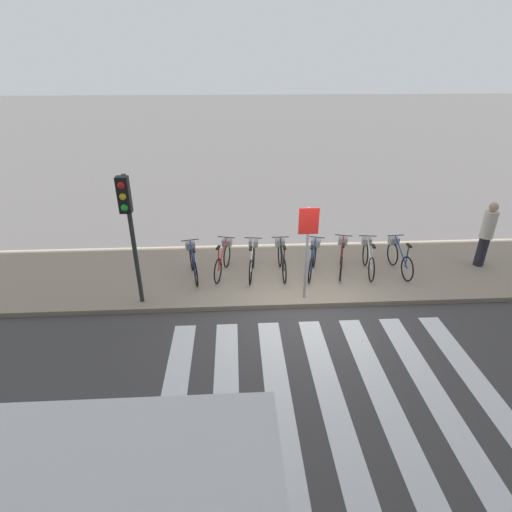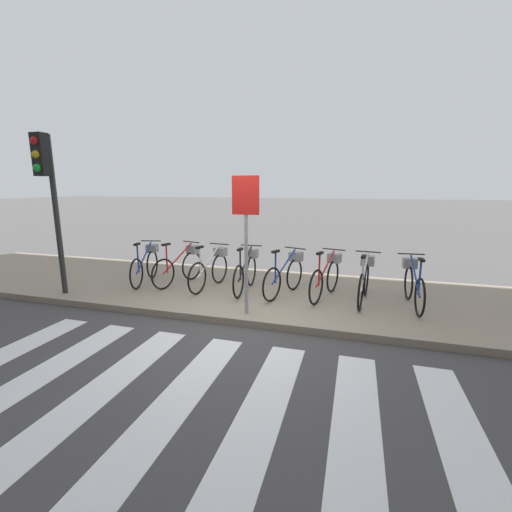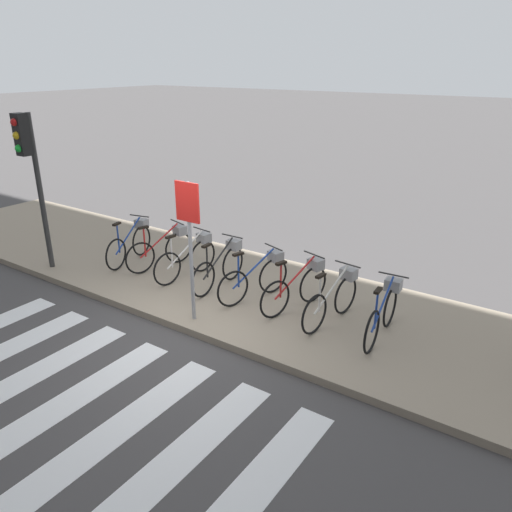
{
  "view_description": "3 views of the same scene",
  "coord_description": "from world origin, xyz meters",
  "px_view_note": "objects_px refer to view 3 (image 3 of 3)",
  "views": [
    {
      "loc": [
        -1.57,
        -7.69,
        5.23
      ],
      "look_at": [
        -1.05,
        1.49,
        0.65
      ],
      "focal_mm": 28.0,
      "sensor_mm": 36.0,
      "label": 1
    },
    {
      "loc": [
        1.69,
        -4.84,
        2.2
      ],
      "look_at": [
        -0.03,
        1.05,
        0.95
      ],
      "focal_mm": 24.0,
      "sensor_mm": 36.0,
      "label": 2
    },
    {
      "loc": [
        4.85,
        -5.02,
        4.01
      ],
      "look_at": [
        0.54,
        1.32,
        0.99
      ],
      "focal_mm": 35.0,
      "sensor_mm": 36.0,
      "label": 3
    }
  ],
  "objects_px": {
    "parked_bicycle_1": "(164,247)",
    "parked_bicycle_3": "(222,264)",
    "parked_bicycle_5": "(299,285)",
    "parked_bicycle_7": "(384,310)",
    "parked_bicycle_2": "(189,256)",
    "parked_bicycle_0": "(132,241)",
    "parked_bicycle_4": "(258,275)",
    "sign_post": "(189,229)",
    "parked_bicycle_6": "(334,297)",
    "traffic_light": "(29,159)"
  },
  "relations": [
    {
      "from": "parked_bicycle_2",
      "to": "parked_bicycle_1",
      "type": "bearing_deg",
      "value": 173.0
    },
    {
      "from": "traffic_light",
      "to": "sign_post",
      "type": "height_order",
      "value": "traffic_light"
    },
    {
      "from": "parked_bicycle_2",
      "to": "sign_post",
      "type": "height_order",
      "value": "sign_post"
    },
    {
      "from": "parked_bicycle_2",
      "to": "sign_post",
      "type": "relative_size",
      "value": 0.67
    },
    {
      "from": "parked_bicycle_5",
      "to": "parked_bicycle_7",
      "type": "distance_m",
      "value": 1.5
    },
    {
      "from": "parked_bicycle_2",
      "to": "parked_bicycle_6",
      "type": "bearing_deg",
      "value": -0.7
    },
    {
      "from": "parked_bicycle_4",
      "to": "parked_bicycle_7",
      "type": "relative_size",
      "value": 0.96
    },
    {
      "from": "parked_bicycle_0",
      "to": "parked_bicycle_2",
      "type": "bearing_deg",
      "value": 1.47
    },
    {
      "from": "parked_bicycle_2",
      "to": "parked_bicycle_7",
      "type": "distance_m",
      "value": 3.86
    },
    {
      "from": "parked_bicycle_1",
      "to": "parked_bicycle_2",
      "type": "distance_m",
      "value": 0.75
    },
    {
      "from": "parked_bicycle_1",
      "to": "parked_bicycle_6",
      "type": "distance_m",
      "value": 3.8
    },
    {
      "from": "parked_bicycle_6",
      "to": "parked_bicycle_7",
      "type": "relative_size",
      "value": 1.0
    },
    {
      "from": "traffic_light",
      "to": "parked_bicycle_6",
      "type": "bearing_deg",
      "value": 12.63
    },
    {
      "from": "parked_bicycle_1",
      "to": "parked_bicycle_5",
      "type": "xyz_separation_m",
      "value": [
        3.11,
        -0.05,
        0.0
      ]
    },
    {
      "from": "parked_bicycle_6",
      "to": "parked_bicycle_1",
      "type": "bearing_deg",
      "value": 178.06
    },
    {
      "from": "parked_bicycle_4",
      "to": "parked_bicycle_7",
      "type": "xyz_separation_m",
      "value": [
        2.27,
        -0.02,
        0.0
      ]
    },
    {
      "from": "parked_bicycle_4",
      "to": "parked_bicycle_6",
      "type": "xyz_separation_m",
      "value": [
        1.46,
        -0.01,
        0.0
      ]
    },
    {
      "from": "sign_post",
      "to": "parked_bicycle_0",
      "type": "bearing_deg",
      "value": 155.81
    },
    {
      "from": "parked_bicycle_7",
      "to": "traffic_light",
      "type": "relative_size",
      "value": 0.5
    },
    {
      "from": "parked_bicycle_1",
      "to": "parked_bicycle_4",
      "type": "height_order",
      "value": "same"
    },
    {
      "from": "parked_bicycle_5",
      "to": "parked_bicycle_6",
      "type": "relative_size",
      "value": 0.98
    },
    {
      "from": "parked_bicycle_4",
      "to": "parked_bicycle_6",
      "type": "bearing_deg",
      "value": -0.43
    },
    {
      "from": "parked_bicycle_1",
      "to": "parked_bicycle_6",
      "type": "xyz_separation_m",
      "value": [
        3.8,
        -0.13,
        0.0
      ]
    },
    {
      "from": "parked_bicycle_2",
      "to": "parked_bicycle_6",
      "type": "relative_size",
      "value": 1.0
    },
    {
      "from": "parked_bicycle_0",
      "to": "parked_bicycle_4",
      "type": "xyz_separation_m",
      "value": [
        3.12,
        0.01,
        0.0
      ]
    },
    {
      "from": "parked_bicycle_4",
      "to": "parked_bicycle_7",
      "type": "distance_m",
      "value": 2.27
    },
    {
      "from": "parked_bicycle_2",
      "to": "parked_bicycle_7",
      "type": "relative_size",
      "value": 1.0
    },
    {
      "from": "parked_bicycle_1",
      "to": "parked_bicycle_7",
      "type": "relative_size",
      "value": 0.97
    },
    {
      "from": "parked_bicycle_4",
      "to": "traffic_light",
      "type": "relative_size",
      "value": 0.48
    },
    {
      "from": "parked_bicycle_7",
      "to": "parked_bicycle_6",
      "type": "bearing_deg",
      "value": 179.52
    },
    {
      "from": "parked_bicycle_1",
      "to": "parked_bicycle_3",
      "type": "distance_m",
      "value": 1.52
    },
    {
      "from": "parked_bicycle_3",
      "to": "parked_bicycle_4",
      "type": "bearing_deg",
      "value": -2.76
    },
    {
      "from": "parked_bicycle_0",
      "to": "sign_post",
      "type": "distance_m",
      "value": 3.16
    },
    {
      "from": "parked_bicycle_0",
      "to": "parked_bicycle_5",
      "type": "distance_m",
      "value": 3.9
    },
    {
      "from": "parked_bicycle_4",
      "to": "parked_bicycle_6",
      "type": "distance_m",
      "value": 1.46
    },
    {
      "from": "sign_post",
      "to": "parked_bicycle_4",
      "type": "bearing_deg",
      "value": 71.0
    },
    {
      "from": "traffic_light",
      "to": "parked_bicycle_0",
      "type": "bearing_deg",
      "value": 48.95
    },
    {
      "from": "parked_bicycle_4",
      "to": "sign_post",
      "type": "xyz_separation_m",
      "value": [
        -0.42,
        -1.23,
        1.11
      ]
    },
    {
      "from": "parked_bicycle_4",
      "to": "parked_bicycle_7",
      "type": "height_order",
      "value": "same"
    },
    {
      "from": "parked_bicycle_3",
      "to": "traffic_light",
      "type": "distance_m",
      "value": 4.06
    },
    {
      "from": "parked_bicycle_0",
      "to": "parked_bicycle_3",
      "type": "bearing_deg",
      "value": 1.32
    },
    {
      "from": "parked_bicycle_5",
      "to": "parked_bicycle_7",
      "type": "xyz_separation_m",
      "value": [
        1.5,
        -0.08,
        0.0
      ]
    },
    {
      "from": "parked_bicycle_0",
      "to": "traffic_light",
      "type": "xyz_separation_m",
      "value": [
        -1.11,
        -1.27,
        1.76
      ]
    },
    {
      "from": "parked_bicycle_2",
      "to": "parked_bicycle_6",
      "type": "height_order",
      "value": "same"
    },
    {
      "from": "parked_bicycle_6",
      "to": "traffic_light",
      "type": "xyz_separation_m",
      "value": [
        -5.69,
        -1.27,
        1.76
      ]
    },
    {
      "from": "parked_bicycle_1",
      "to": "parked_bicycle_3",
      "type": "bearing_deg",
      "value": -2.95
    },
    {
      "from": "parked_bicycle_3",
      "to": "parked_bicycle_4",
      "type": "height_order",
      "value": "same"
    },
    {
      "from": "parked_bicycle_2",
      "to": "parked_bicycle_7",
      "type": "height_order",
      "value": "same"
    },
    {
      "from": "traffic_light",
      "to": "sign_post",
      "type": "relative_size",
      "value": 1.34
    },
    {
      "from": "traffic_light",
      "to": "sign_post",
      "type": "xyz_separation_m",
      "value": [
        3.81,
        0.06,
        -0.65
      ]
    }
  ]
}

